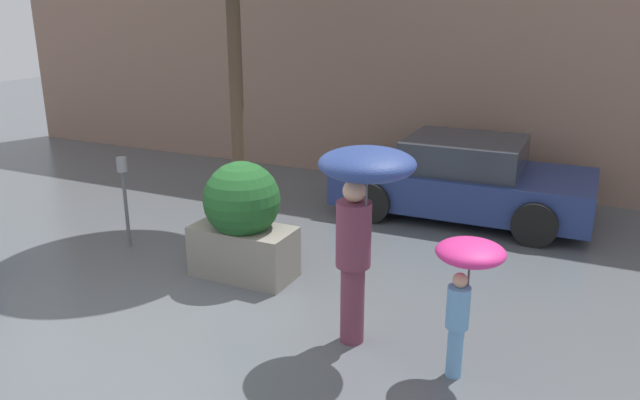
# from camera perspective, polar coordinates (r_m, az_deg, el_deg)

# --- Properties ---
(ground_plane) EXTENTS (40.00, 40.00, 0.00)m
(ground_plane) POSITION_cam_1_polar(r_m,az_deg,el_deg) (7.13, -13.09, -10.58)
(ground_plane) COLOR #51565B
(building_facade) EXTENTS (18.00, 0.30, 6.00)m
(building_facade) POSITION_cam_1_polar(r_m,az_deg,el_deg) (12.03, 6.04, 16.10)
(building_facade) COLOR #8C6B5B
(building_facade) RESTS_ON ground
(planter_box) EXTENTS (1.28, 0.95, 1.48)m
(planter_box) POSITION_cam_1_polar(r_m,az_deg,el_deg) (7.76, -7.09, -1.85)
(planter_box) COLOR gray
(planter_box) RESTS_ON ground
(person_adult) EXTENTS (0.91, 0.91, 2.05)m
(person_adult) POSITION_cam_1_polar(r_m,az_deg,el_deg) (5.88, 3.85, 0.08)
(person_adult) COLOR brown
(person_adult) RESTS_ON ground
(person_child) EXTENTS (0.62, 0.62, 1.32)m
(person_child) POSITION_cam_1_polar(r_m,az_deg,el_deg) (5.71, 13.25, -6.49)
(person_child) COLOR #669ED1
(person_child) RESTS_ON ground
(parked_car_near) EXTENTS (4.00, 2.13, 1.27)m
(parked_car_near) POSITION_cam_1_polar(r_m,az_deg,el_deg) (10.27, 12.95, 1.82)
(parked_car_near) COLOR navy
(parked_car_near) RESTS_ON ground
(parking_meter) EXTENTS (0.14, 0.14, 1.30)m
(parking_meter) POSITION_cam_1_polar(r_m,az_deg,el_deg) (9.00, -17.51, 1.47)
(parking_meter) COLOR #595B60
(parking_meter) RESTS_ON ground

